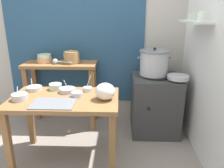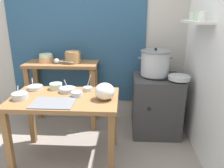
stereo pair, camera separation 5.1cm
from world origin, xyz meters
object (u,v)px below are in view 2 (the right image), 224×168
at_px(plastic_bag, 105,91).
at_px(prep_bowl_2, 104,90).
at_px(serving_tray, 53,103).
at_px(steamer_pot, 155,63).
at_px(clay_pot, 73,57).
at_px(stove_block, 156,104).
at_px(prep_bowl_4, 77,94).
at_px(back_shelf_table, 63,79).
at_px(prep_bowl_0, 35,87).
at_px(prep_bowl_5, 68,90).
at_px(prep_bowl_1, 56,86).
at_px(ladle, 57,61).
at_px(prep_table, 65,107).
at_px(bowl_stack_enamel, 46,58).
at_px(wide_pan, 179,78).
at_px(prep_bowl_6, 88,89).
at_px(prep_bowl_3, 20,96).

xyz_separation_m(plastic_bag, prep_bowl_2, (-0.03, 0.16, -0.05)).
relative_size(serving_tray, plastic_bag, 2.00).
bearing_deg(steamer_pot, clay_pot, 174.09).
bearing_deg(steamer_pot, stove_block, -26.62).
distance_m(clay_pot, prep_bowl_2, 0.83).
distance_m(stove_block, steamer_pot, 0.56).
bearing_deg(prep_bowl_4, back_shelf_table, 115.39).
height_order(prep_bowl_0, prep_bowl_2, prep_bowl_0).
distance_m(serving_tray, prep_bowl_0, 0.50).
bearing_deg(steamer_pot, prep_bowl_5, -152.54).
relative_size(back_shelf_table, prep_bowl_4, 8.22).
height_order(steamer_pot, prep_bowl_1, steamer_pot).
bearing_deg(stove_block, prep_bowl_4, -145.20).
bearing_deg(prep_bowl_0, ladle, 76.75).
distance_m(steamer_pot, ladle, 1.26).
xyz_separation_m(prep_table, ladle, (-0.26, 0.71, 0.33)).
distance_m(back_shelf_table, clay_pot, 0.34).
xyz_separation_m(plastic_bag, prep_bowl_1, (-0.57, 0.28, -0.05)).
height_order(back_shelf_table, plastic_bag, back_shelf_table).
xyz_separation_m(bowl_stack_enamel, prep_bowl_5, (0.44, -0.66, -0.21)).
xyz_separation_m(wide_pan, prep_bowl_1, (-1.42, -0.25, -0.05)).
distance_m(steamer_pot, wide_pan, 0.35).
xyz_separation_m(back_shelf_table, prep_bowl_5, (0.23, -0.63, 0.07)).
xyz_separation_m(stove_block, prep_bowl_5, (-1.03, -0.50, 0.36)).
distance_m(stove_block, prep_bowl_6, 1.00).
bearing_deg(prep_bowl_1, wide_pan, 9.91).
relative_size(plastic_bag, prep_bowl_2, 1.95).
height_order(prep_table, prep_bowl_4, prep_bowl_4).
relative_size(wide_pan, prep_bowl_5, 1.47).
bearing_deg(prep_bowl_2, prep_bowl_4, -158.91).
distance_m(clay_pot, ladle, 0.21).
height_order(prep_bowl_2, prep_bowl_5, prep_bowl_5).
xyz_separation_m(steamer_pot, prep_bowl_3, (-1.41, -0.75, -0.18)).
bearing_deg(serving_tray, plastic_bag, 15.21).
height_order(back_shelf_table, steamer_pot, steamer_pot).
bearing_deg(prep_bowl_1, plastic_bag, -25.86).
bearing_deg(plastic_bag, prep_bowl_6, 130.69).
bearing_deg(back_shelf_table, plastic_bag, -51.58).
height_order(prep_bowl_4, prep_bowl_5, prep_bowl_5).
xyz_separation_m(back_shelf_table, steamer_pot, (1.22, -0.11, 0.26)).
relative_size(plastic_bag, prep_bowl_3, 1.28).
height_order(prep_bowl_2, prep_bowl_4, prep_bowl_2).
relative_size(prep_bowl_4, prep_bowl_6, 0.65).
relative_size(bowl_stack_enamel, prep_bowl_3, 1.27).
bearing_deg(clay_pot, wide_pan, -12.40).
bearing_deg(back_shelf_table, prep_bowl_5, -69.87).
xyz_separation_m(clay_pot, prep_bowl_4, (0.20, -0.76, -0.23)).
relative_size(prep_bowl_2, prep_bowl_4, 0.88).
bearing_deg(stove_block, bowl_stack_enamel, 173.77).
bearing_deg(ladle, prep_bowl_5, -64.84).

